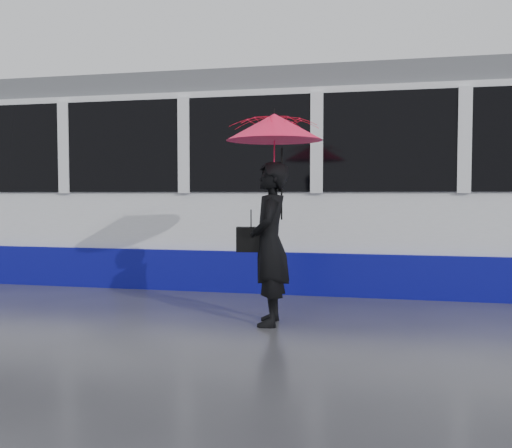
# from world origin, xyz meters

# --- Properties ---
(ground) EXTENTS (90.00, 90.00, 0.00)m
(ground) POSITION_xyz_m (0.00, 0.00, 0.00)
(ground) COLOR #2F2F34
(ground) RESTS_ON ground
(rails) EXTENTS (34.00, 1.51, 0.02)m
(rails) POSITION_xyz_m (0.00, 2.50, 0.01)
(rails) COLOR #3F3D38
(rails) RESTS_ON ground
(tram) EXTENTS (26.00, 2.56, 3.35)m
(tram) POSITION_xyz_m (-3.94, 2.50, 1.64)
(tram) COLOR white
(tram) RESTS_ON ground
(woman) EXTENTS (0.53, 0.72, 1.82)m
(woman) POSITION_xyz_m (1.26, -0.67, 0.91)
(woman) COLOR black
(woman) RESTS_ON ground
(umbrella) EXTENTS (1.21, 1.21, 1.23)m
(umbrella) POSITION_xyz_m (1.31, -0.67, 2.00)
(umbrella) COLOR #FF1550
(umbrella) RESTS_ON ground
(handbag) EXTENTS (0.34, 0.19, 0.46)m
(handbag) POSITION_xyz_m (1.04, -0.65, 0.96)
(handbag) COLOR black
(handbag) RESTS_ON ground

